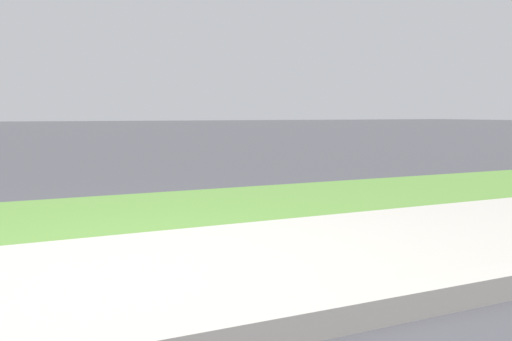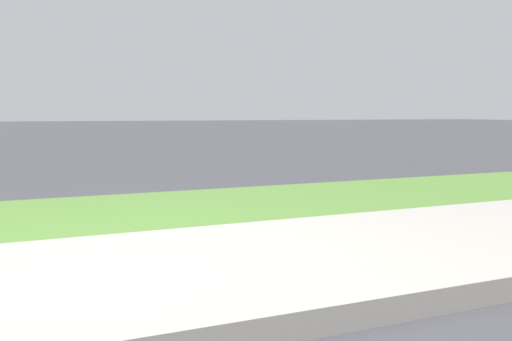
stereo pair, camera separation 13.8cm
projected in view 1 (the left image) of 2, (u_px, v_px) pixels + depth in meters
ground_plane at (121, 277)px, 2.64m from camera, size 120.00×120.00×0.00m
sidewalk_pavement at (121, 276)px, 2.64m from camera, size 18.00×1.83×0.01m
grass_verge at (88, 213)px, 4.30m from camera, size 18.00×1.83×0.01m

